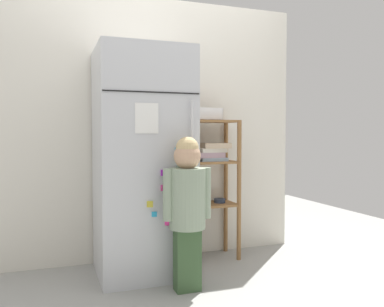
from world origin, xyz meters
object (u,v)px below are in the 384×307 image
(refrigerator, at_px, (143,162))
(pantry_shelf_unit, at_px, (212,170))
(child_standing, at_px, (187,198))
(fruit_bin, at_px, (208,115))

(refrigerator, distance_m, pantry_shelf_unit, 0.65)
(child_standing, height_order, pantry_shelf_unit, pantry_shelf_unit)
(pantry_shelf_unit, bearing_deg, child_standing, -124.81)
(child_standing, xyz_separation_m, fruit_bin, (0.39, 0.61, 0.57))
(refrigerator, bearing_deg, pantry_shelf_unit, 14.91)
(child_standing, distance_m, fruit_bin, 0.93)
(refrigerator, height_order, child_standing, refrigerator)
(refrigerator, height_order, fruit_bin, refrigerator)
(child_standing, xyz_separation_m, pantry_shelf_unit, (0.42, 0.61, 0.12))
(child_standing, height_order, fruit_bin, fruit_bin)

